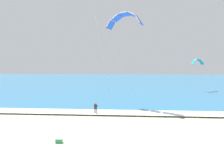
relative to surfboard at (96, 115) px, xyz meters
The scene contains 7 objects.
sea 59.80m from the surfboard, 86.77° to the left, with size 200.00×120.00×0.20m, color teal.
surf_foam 3.45m from the surfboard, 11.84° to the left, with size 200.00×3.02×0.04m, color white.
surfboard is the anchor object (origin of this frame).
kitesurfer 0.91m from the surfboard, 76.62° to the left, with size 0.60×0.60×1.69m.
kite_primary 15.68m from the surfboard, 56.32° to the left, with size 6.83×7.55×13.92m.
kite_distant 35.73m from the surfboard, 50.34° to the left, with size 3.98×3.28×1.62m.
cooler_box 10.26m from the surfboard, 99.16° to the right, with size 0.58×0.38×0.40m.
Camera 1 is at (0.87, -15.94, 6.73)m, focal length 32.80 mm.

